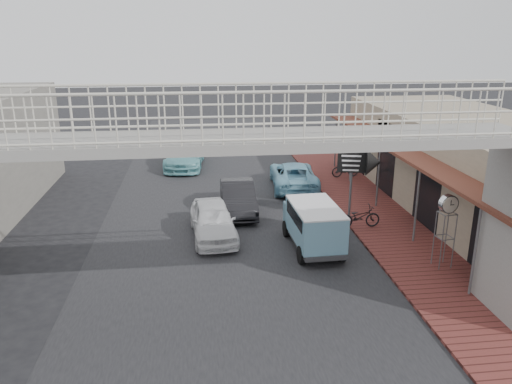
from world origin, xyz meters
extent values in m
plane|color=black|center=(0.00, 0.00, 0.00)|extent=(120.00, 120.00, 0.00)
cube|color=black|center=(0.00, 0.00, 0.01)|extent=(10.00, 60.00, 0.01)
cube|color=maroon|center=(6.50, 3.00, 0.05)|extent=(3.00, 40.00, 0.10)
cube|color=gray|center=(11.00, 4.00, 2.00)|extent=(6.00, 18.00, 4.00)
cube|color=brown|center=(7.70, 4.00, 2.90)|extent=(1.80, 18.00, 0.12)
cube|color=silver|center=(8.05, 7.50, 3.30)|extent=(0.08, 2.60, 0.90)
cube|color=#B21914|center=(8.05, 1.00, 3.30)|extent=(0.08, 2.20, 0.80)
cube|color=gray|center=(0.00, -4.00, 5.12)|extent=(14.00, 2.00, 0.24)
cube|color=beige|center=(0.00, -3.05, 5.79)|extent=(14.00, 0.08, 1.10)
cube|color=beige|center=(0.00, -4.95, 5.79)|extent=(14.00, 0.08, 1.10)
imported|color=white|center=(-0.50, 2.51, 0.68)|extent=(1.89, 4.10, 1.36)
imported|color=black|center=(0.69, 5.22, 0.67)|extent=(1.41, 4.04, 1.33)
imported|color=#7ABAD3|center=(3.80, 8.54, 0.65)|extent=(2.51, 4.83, 1.30)
imported|color=#6FB9C1|center=(-1.73, 13.46, 0.74)|extent=(2.53, 5.27, 1.48)
cylinder|color=black|center=(2.32, 2.24, 0.31)|extent=(0.24, 0.64, 0.63)
cylinder|color=black|center=(3.72, 2.29, 0.31)|extent=(0.24, 0.64, 0.63)
cylinder|color=black|center=(2.41, -0.18, 0.31)|extent=(0.24, 0.64, 0.63)
cylinder|color=black|center=(3.80, -0.13, 0.31)|extent=(0.24, 0.64, 0.63)
cube|color=#6597B0|center=(3.07, 0.78, 1.06)|extent=(1.63, 2.92, 1.21)
cube|color=#6597B0|center=(3.01, 2.44, 0.85)|extent=(1.48, 0.86, 0.81)
cube|color=black|center=(3.07, 0.78, 1.39)|extent=(1.64, 2.39, 0.45)
cube|color=silver|center=(3.07, 0.78, 1.69)|extent=(1.65, 2.92, 0.05)
imported|color=black|center=(5.30, 2.56, 0.55)|extent=(1.74, 0.68, 0.90)
imported|color=black|center=(6.87, 9.76, 0.55)|extent=(1.50, 0.49, 0.89)
cylinder|color=#59595B|center=(6.69, -0.93, 1.04)|extent=(0.04, 0.04, 1.88)
cylinder|color=#59595B|center=(7.14, -0.87, 1.04)|extent=(0.04, 0.04, 1.88)
cylinder|color=#59595B|center=(6.75, -1.37, 1.04)|extent=(0.04, 0.04, 1.88)
cylinder|color=#59595B|center=(7.19, -1.32, 1.04)|extent=(0.04, 0.04, 1.88)
cylinder|color=silver|center=(6.94, -1.12, 2.30)|extent=(0.63, 0.29, 0.61)
cylinder|color=beige|center=(6.96, -1.23, 2.30)|extent=(0.54, 0.08, 0.54)
cylinder|color=beige|center=(6.93, -1.01, 2.30)|extent=(0.54, 0.08, 0.54)
cylinder|color=#59595B|center=(5.20, 3.55, 1.53)|extent=(0.10, 0.10, 2.86)
cube|color=black|center=(5.19, 3.52, 2.56)|extent=(1.16, 0.33, 0.89)
cone|color=black|center=(6.01, 3.33, 2.56)|extent=(0.83, 1.19, 1.08)
cube|color=white|center=(5.14, 3.50, 2.51)|extent=(0.77, 0.19, 0.59)
camera|label=1|loc=(-0.98, -15.38, 7.52)|focal=35.00mm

